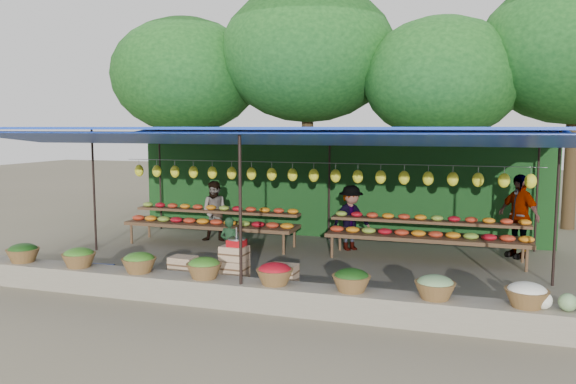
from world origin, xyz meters
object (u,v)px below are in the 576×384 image
(crate_counter, at_px, (233,272))
(blue_crate_back, at_px, (100,272))
(vendor_seated, at_px, (230,245))
(blue_crate_front, at_px, (35,269))
(weighing_scale, at_px, (237,242))

(crate_counter, bearing_deg, blue_crate_back, -176.17)
(crate_counter, relative_size, vendor_seated, 2.16)
(crate_counter, xyz_separation_m, blue_crate_back, (-2.60, -0.17, -0.18))
(vendor_seated, height_order, blue_crate_front, vendor_seated)
(blue_crate_front, relative_size, blue_crate_back, 0.98)
(blue_crate_front, bearing_deg, vendor_seated, 5.31)
(crate_counter, relative_size, blue_crate_front, 5.44)
(crate_counter, height_order, weighing_scale, weighing_scale)
(crate_counter, distance_m, vendor_seated, 1.18)
(vendor_seated, distance_m, blue_crate_front, 3.73)
(weighing_scale, distance_m, blue_crate_front, 4.11)
(weighing_scale, relative_size, vendor_seated, 0.30)
(crate_counter, relative_size, blue_crate_back, 5.35)
(blue_crate_front, bearing_deg, weighing_scale, -11.61)
(weighing_scale, bearing_deg, blue_crate_back, -176.27)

